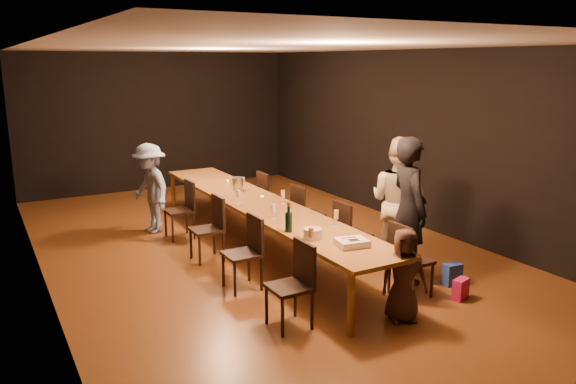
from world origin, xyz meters
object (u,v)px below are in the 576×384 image
chair_right_0 (411,259)px  chair_right_2 (308,214)px  chair_left_2 (207,229)px  child (404,275)px  champagne_bottle (289,217)px  table (260,206)px  chair_right_3 (273,198)px  man_blue (150,188)px  chair_left_3 (179,210)px  plate_stack (313,234)px  woman_tan (399,202)px  chair_right_1 (353,233)px  birthday_cake (352,243)px  chair_left_0 (289,286)px  chair_left_1 (242,253)px  woman_birthday (409,210)px  ice_bucket (238,184)px

chair_right_0 → chair_right_2: 2.40m
chair_right_0 → chair_left_2: size_ratio=1.00×
child → champagne_bottle: 1.58m
table → chair_right_3: size_ratio=6.45×
man_blue → chair_right_2: bearing=38.7°
chair_left_3 → plate_stack: size_ratio=4.21×
chair_left_3 → woman_tan: woman_tan is taller
table → chair_left_2: size_ratio=6.45×
chair_right_1 → plate_stack: bearing=-58.0°
woman_tan → man_blue: (-2.56, 3.22, -0.16)m
chair_left_3 → champagne_bottle: 2.78m
chair_right_0 → chair_right_3: size_ratio=1.00×
birthday_cake → chair_right_2: bearing=79.2°
chair_right_0 → man_blue: 4.61m
table → chair_left_2: chair_left_2 is taller
chair_left_0 → man_blue: 4.16m
chair_left_3 → champagne_bottle: champagne_bottle is taller
woman_tan → champagne_bottle: 1.76m
chair_right_2 → birthday_cake: bearing=-19.8°
chair_right_3 → woman_tan: bearing=11.8°
chair_right_2 → chair_left_0: (-1.70, -2.40, 0.00)m
chair_left_1 → woman_birthday: bearing=-111.3°
chair_right_3 → chair_left_0: bearing=-25.3°
chair_left_0 → chair_right_0: bearing=-90.0°
chair_right_1 → chair_right_2: (0.00, 1.20, 0.00)m
chair_right_2 → champagne_bottle: bearing=-38.6°
chair_left_1 → woman_tan: size_ratio=0.51×
woman_birthday → woman_tan: size_ratio=1.04×
child → chair_left_2: bearing=134.7°
child → plate_stack: size_ratio=4.75×
chair_left_0 → ice_bucket: (0.91, 3.32, 0.39)m
table → chair_right_1: 1.49m
chair_right_2 → child: child is taller
chair_right_3 → chair_right_0: bearing=-0.0°
chair_right_2 → chair_left_0: bearing=-35.3°
woman_tan → ice_bucket: (-1.35, 2.40, -0.05)m
chair_right_1 → chair_left_1: bearing=-90.0°
chair_right_1 → woman_birthday: bearing=21.1°
birthday_cake → plate_stack: (-0.24, 0.45, 0.02)m
chair_left_0 → child: (1.18, -0.47, 0.06)m
table → woman_tan: (1.41, -1.48, 0.21)m
chair_left_0 → chair_left_1: same height
chair_left_2 → chair_right_1: bearing=-125.2°
woman_tan → champagne_bottle: (-1.76, -0.02, 0.03)m
chair_left_1 → child: bearing=-144.8°
plate_stack → ice_bucket: bearing=84.0°
chair_right_3 → ice_bucket: (-0.79, -0.28, 0.39)m
chair_right_1 → champagne_bottle: size_ratio=2.50×
woman_tan → chair_left_1: bearing=67.3°
table → chair_right_2: (0.85, 0.00, -0.24)m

